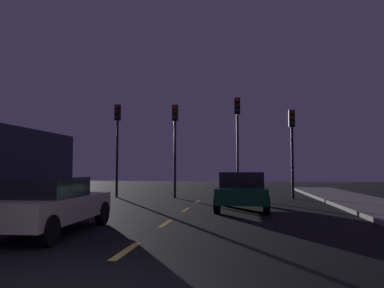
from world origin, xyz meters
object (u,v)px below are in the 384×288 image
(traffic_signal_center_left, at_px, (175,133))
(car_stopped_ahead, at_px, (242,191))
(traffic_signal_center_right, at_px, (237,128))
(car_adjacent_lane, at_px, (48,204))
(traffic_signal_far_right, at_px, (292,136))
(traffic_signal_far_left, at_px, (117,132))

(traffic_signal_center_left, xyz_separation_m, car_stopped_ahead, (3.71, -5.81, -2.87))
(traffic_signal_center_right, bearing_deg, car_adjacent_lane, -110.19)
(traffic_signal_center_right, distance_m, car_adjacent_lane, 13.22)
(car_stopped_ahead, distance_m, car_adjacent_lane, 7.81)
(traffic_signal_far_right, xyz_separation_m, car_stopped_ahead, (-2.65, -5.81, -2.60))
(traffic_signal_center_left, height_order, car_adjacent_lane, traffic_signal_center_left)
(traffic_signal_far_left, relative_size, traffic_signal_center_right, 0.96)
(traffic_signal_center_left, relative_size, car_adjacent_lane, 1.20)
(traffic_signal_center_right, relative_size, car_adjacent_lane, 1.27)
(traffic_signal_center_left, distance_m, traffic_signal_center_right, 3.47)
(traffic_signal_far_right, bearing_deg, traffic_signal_far_left, 179.99)
(traffic_signal_far_left, xyz_separation_m, car_stopped_ahead, (7.05, -5.81, -2.93))
(traffic_signal_center_left, relative_size, traffic_signal_center_right, 0.94)
(car_stopped_ahead, xyz_separation_m, car_adjacent_lane, (-4.69, -6.25, -0.03))
(traffic_signal_center_left, distance_m, car_adjacent_lane, 12.45)
(traffic_signal_center_left, relative_size, car_stopped_ahead, 1.22)
(car_stopped_ahead, bearing_deg, traffic_signal_far_left, 140.50)
(traffic_signal_far_left, relative_size, car_adjacent_lane, 1.22)
(traffic_signal_far_left, bearing_deg, car_adjacent_lane, -78.91)
(traffic_signal_far_left, bearing_deg, traffic_signal_far_right, -0.01)
(traffic_signal_far_left, xyz_separation_m, traffic_signal_center_right, (6.80, 0.00, 0.14))
(car_adjacent_lane, bearing_deg, traffic_signal_far_left, 101.09)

